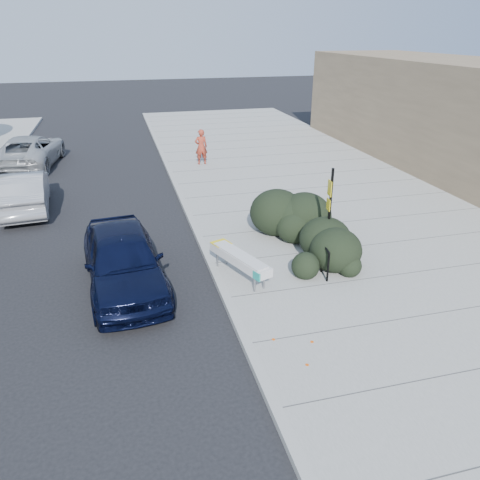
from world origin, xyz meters
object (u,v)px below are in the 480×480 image
object	(u,v)px
pedestrian	(201,147)
sedan_navy	(123,260)
suv_silver	(29,151)
bench	(240,259)
wagon_silver	(25,191)
bike_rack	(325,259)
sign_post	(329,208)

from	to	relation	value
pedestrian	sedan_navy	bearing A→B (deg)	66.39
sedan_navy	suv_silver	world-z (taller)	sedan_navy
bench	wagon_silver	distance (m)	10.10
bike_rack	sedan_navy	bearing A→B (deg)	175.42
wagon_silver	pedestrian	size ratio (longest dim) A/B	2.62
sedan_navy	pedestrian	size ratio (longest dim) A/B	2.78
sign_post	suv_silver	size ratio (longest dim) A/B	0.49
suv_silver	pedestrian	distance (m)	8.85
sign_post	sedan_navy	distance (m)	6.02
sign_post	wagon_silver	size ratio (longest dim) A/B	0.60
bench	sedan_navy	bearing A→B (deg)	149.75
sign_post	pedestrian	world-z (taller)	sign_post
bike_rack	sedan_navy	world-z (taller)	sedan_navy
bench	bike_rack	xyz separation A→B (m)	(2.30, -0.57, -0.03)
sedan_navy	sign_post	bearing A→B (deg)	-4.34
sign_post	pedestrian	xyz separation A→B (m)	(-1.71, 11.54, -0.68)
sedan_navy	suv_silver	size ratio (longest dim) A/B	0.87
suv_silver	sedan_navy	bearing A→B (deg)	114.07
bench	wagon_silver	size ratio (longest dim) A/B	0.51
sign_post	wagon_silver	bearing A→B (deg)	150.35
sedan_navy	bench	bearing A→B (deg)	-14.36
bench	pedestrian	bearing A→B (deg)	63.65
bike_rack	pedestrian	bearing A→B (deg)	101.89
sedan_navy	pedestrian	bearing A→B (deg)	64.87
sedan_navy	wagon_silver	size ratio (longest dim) A/B	1.06
sign_post	suv_silver	distance (m)	17.34
wagon_silver	sign_post	bearing A→B (deg)	138.07
suv_silver	wagon_silver	bearing A→B (deg)	103.47
pedestrian	sign_post	bearing A→B (deg)	94.90
sign_post	bike_rack	bearing A→B (deg)	-108.65
bike_rack	suv_silver	size ratio (longest dim) A/B	0.16
bench	sedan_navy	world-z (taller)	sedan_navy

